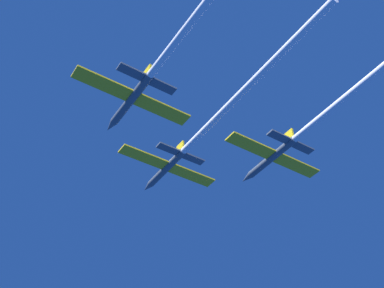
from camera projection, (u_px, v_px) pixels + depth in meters
jet_lead at (206, 128)px, 78.81m from camera, size 18.08×48.18×3.00m
jet_left_wing at (173, 46)px, 64.59m from camera, size 18.08×46.35×3.00m
jet_right_wing at (324, 115)px, 74.41m from camera, size 18.08×47.91×3.00m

